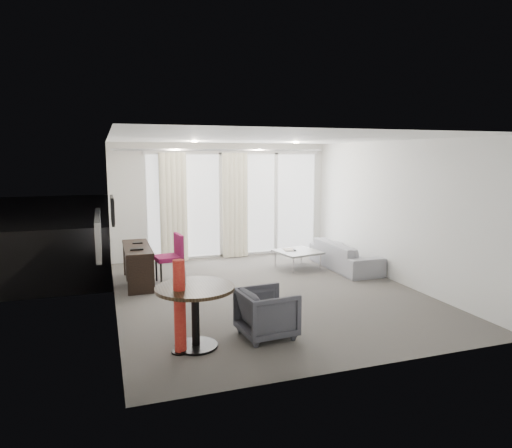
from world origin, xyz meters
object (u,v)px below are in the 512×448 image
object	(u,v)px
tub_armchair	(267,313)
sofa	(345,255)
rattan_chair_b	(283,223)
desk_chair	(168,259)
rattan_chair_a	(246,227)
desk	(138,265)
round_table	(195,317)
coffee_table	(298,260)
red_lamp	(180,307)

from	to	relation	value
tub_armchair	sofa	bearing A→B (deg)	-49.26
sofa	rattan_chair_b	size ratio (longest dim) A/B	2.20
desk_chair	sofa	world-z (taller)	desk_chair
desk_chair	rattan_chair_a	xyz separation A→B (m)	(2.52, 3.27, -0.03)
desk	sofa	bearing A→B (deg)	-2.62
desk_chair	rattan_chair_a	bearing A→B (deg)	45.52
rattan_chair_a	rattan_chair_b	size ratio (longest dim) A/B	0.97
desk	rattan_chair_a	size ratio (longest dim) A/B	1.77
desk_chair	round_table	xyz separation A→B (m)	(-0.09, -3.01, -0.06)
desk_chair	coffee_table	size ratio (longest dim) A/B	1.10
desk_chair	sofa	distance (m)	3.63
round_table	sofa	distance (m)	4.72
coffee_table	rattan_chair_b	distance (m)	3.54
desk	tub_armchair	size ratio (longest dim) A/B	2.16
desk_chair	rattan_chair_a	distance (m)	4.13
round_table	red_lamp	distance (m)	0.28
desk	red_lamp	distance (m)	3.20
round_table	tub_armchair	bearing A→B (deg)	2.36
desk_chair	sofa	xyz separation A→B (m)	(3.63, -0.11, -0.17)
desk_chair	round_table	world-z (taller)	desk_chair
desk	coffee_table	world-z (taller)	desk
desk	red_lamp	bearing A→B (deg)	-85.49
desk	round_table	size ratio (longest dim) A/B	1.54
sofa	round_table	bearing A→B (deg)	128.03
desk_chair	tub_armchair	size ratio (longest dim) A/B	1.31
desk_chair	rattan_chair_b	world-z (taller)	desk_chair
sofa	desk	bearing A→B (deg)	87.38
round_table	rattan_chair_b	size ratio (longest dim) A/B	1.11
coffee_table	sofa	size ratio (longest dim) A/B	0.43
desk	rattan_chair_b	bearing A→B (deg)	39.38
coffee_table	rattan_chair_a	distance (m)	3.07
round_table	sofa	xyz separation A→B (m)	(3.72, 2.91, -0.11)
red_lamp	sofa	xyz separation A→B (m)	(3.92, 3.00, -0.29)
tub_armchair	red_lamp	bearing A→B (deg)	91.17
desk	rattan_chair_b	world-z (taller)	rattan_chair_b
desk_chair	desk	bearing A→B (deg)	164.25
desk	rattan_chair_a	xyz separation A→B (m)	(3.06, 3.18, 0.07)
tub_armchair	coffee_table	bearing A→B (deg)	-35.23
round_table	red_lamp	xyz separation A→B (m)	(-0.20, -0.09, 0.18)
rattan_chair_a	rattan_chair_b	bearing A→B (deg)	35.33
round_table	rattan_chair_a	bearing A→B (deg)	67.45
round_table	rattan_chair_b	xyz separation A→B (m)	(3.82, 6.61, 0.05)
round_table	coffee_table	size ratio (longest dim) A/B	1.18
sofa	red_lamp	bearing A→B (deg)	127.40
desk_chair	rattan_chair_a	size ratio (longest dim) A/B	1.07
red_lamp	rattan_chair_a	world-z (taller)	red_lamp
desk_chair	round_table	distance (m)	3.02
round_table	desk_chair	bearing A→B (deg)	88.29
tub_armchair	desk_chair	bearing A→B (deg)	10.77
round_table	red_lamp	world-z (taller)	red_lamp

